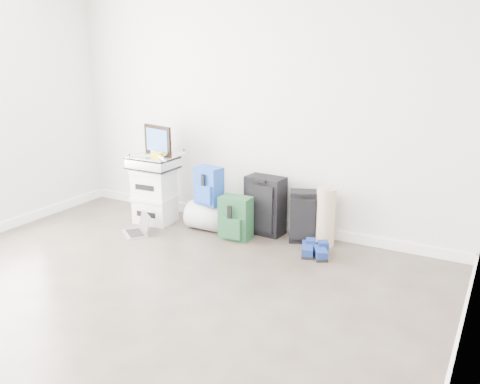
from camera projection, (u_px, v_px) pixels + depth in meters
The scene contains 14 objects.
ground at pixel (89, 333), 3.48m from camera, with size 5.00×5.00×0.00m, color #382E29.
room_envelope at pixel (67, 75), 3.01m from camera, with size 4.52×5.02×2.71m.
boxes_stack at pixel (155, 195), 5.58m from camera, with size 0.44×0.37×0.60m.
briefcase at pixel (153, 163), 5.48m from camera, with size 0.49×0.36×0.14m, color #B2B2B7.
painting at pixel (158, 140), 5.50m from camera, with size 0.42×0.13×0.32m.
drone at pixel (157, 155), 5.40m from camera, with size 0.50×0.50×0.05m.
duffel_bag at pixel (210, 217), 5.37m from camera, with size 0.30×0.30×0.49m, color gray.
blue_backpack at pixel (208, 186), 5.25m from camera, with size 0.31×0.25×0.39m.
large_suitcase at pixel (265, 205), 5.23m from camera, with size 0.41×0.28×0.61m.
green_backpack at pixel (235, 219), 5.11m from camera, with size 0.32×0.24×0.44m.
carry_on at pixel (306, 217), 5.02m from camera, with size 0.38×0.32×0.52m.
shoes at pixel (314, 251), 4.74m from camera, with size 0.34×0.30×0.09m.
rolled_rug at pixel (326, 217), 4.94m from camera, with size 0.19×0.19×0.58m, color tan.
laptop at pixel (139, 229), 5.29m from camera, with size 0.37×0.36×0.22m.
Camera 1 is at (2.39, -2.19, 1.90)m, focal length 38.00 mm.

